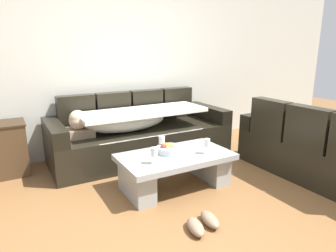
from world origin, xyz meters
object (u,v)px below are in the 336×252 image
object	(u,v)px
wine_glass_near_right	(207,143)
wine_glass_far_back	(162,140)
couch_along_wall	(138,134)
wine_glass_near_left	(154,153)
open_magazine	(197,148)
pair_of_shoes	(203,223)
fruit_bowl	(169,149)
couch_near_window	(324,150)
coffee_table	(175,167)

from	to	relation	value
wine_glass_near_right	wine_glass_far_back	bearing A→B (deg)	138.46
couch_along_wall	wine_glass_near_left	world-z (taller)	couch_along_wall
open_magazine	pair_of_shoes	xyz separation A→B (m)	(-0.50, -0.83, -0.34)
fruit_bowl	wine_glass_near_right	bearing A→B (deg)	-33.16
couch_near_window	pair_of_shoes	distance (m)	1.88
fruit_bowl	couch_along_wall	bearing A→B (deg)	86.22
fruit_bowl	open_magazine	xyz separation A→B (m)	(0.34, -0.04, -0.04)
wine_glass_far_back	open_magazine	size ratio (longest dim) A/B	0.59
fruit_bowl	wine_glass_far_back	xyz separation A→B (m)	(-0.03, 0.11, 0.08)
fruit_bowl	pair_of_shoes	world-z (taller)	fruit_bowl
wine_glass_near_left	open_magazine	size ratio (longest dim) A/B	0.59
coffee_table	wine_glass_near_right	bearing A→B (deg)	-25.39
wine_glass_far_back	pair_of_shoes	xyz separation A→B (m)	(-0.13, -0.97, -0.45)
couch_along_wall	pair_of_shoes	size ratio (longest dim) A/B	7.03
wine_glass_near_right	open_magazine	world-z (taller)	wine_glass_near_right
fruit_bowl	coffee_table	bearing A→B (deg)	-66.20
wine_glass_far_back	fruit_bowl	bearing A→B (deg)	-73.31
wine_glass_near_left	fruit_bowl	bearing A→B (deg)	35.96
coffee_table	wine_glass_near_left	world-z (taller)	wine_glass_near_left
couch_near_window	couch_along_wall	bearing A→B (deg)	44.05
pair_of_shoes	couch_near_window	bearing A→B (deg)	5.24
wine_glass_near_left	open_magazine	bearing A→B (deg)	15.26
coffee_table	pair_of_shoes	distance (m)	0.83
wine_glass_near_left	wine_glass_near_right	bearing A→B (deg)	-1.48
wine_glass_far_back	coffee_table	bearing A→B (deg)	-70.27
couch_near_window	open_magazine	distance (m)	1.50
wine_glass_near_left	pair_of_shoes	world-z (taller)	wine_glass_near_left
couch_near_window	fruit_bowl	xyz separation A→B (m)	(-1.69, 0.69, 0.08)
wine_glass_near_left	open_magazine	world-z (taller)	wine_glass_near_left
couch_near_window	coffee_table	size ratio (longest dim) A/B	1.62
couch_near_window	coffee_table	xyz separation A→B (m)	(-1.65, 0.62, -0.10)
couch_along_wall	wine_glass_near_left	size ratio (longest dim) A/B	14.68
couch_near_window	wine_glass_near_left	bearing A→B (deg)	76.09
wine_glass_near_right	couch_near_window	bearing A→B (deg)	-19.32
coffee_table	wine_glass_near_right	world-z (taller)	wine_glass_near_right
coffee_table	wine_glass_near_left	xyz separation A→B (m)	(-0.32, -0.13, 0.26)
coffee_table	open_magazine	xyz separation A→B (m)	(0.31, 0.04, 0.15)
coffee_table	wine_glass_near_left	size ratio (longest dim) A/B	7.23
couch_along_wall	couch_near_window	world-z (taller)	same
couch_along_wall	couch_near_window	bearing A→B (deg)	-45.95
fruit_bowl	wine_glass_near_right	world-z (taller)	wine_glass_near_right
wine_glass_near_left	wine_glass_far_back	distance (m)	0.40
couch_along_wall	pair_of_shoes	bearing A→B (deg)	-96.90
couch_along_wall	fruit_bowl	bearing A→B (deg)	-93.78
couch_near_window	coffee_table	bearing A→B (deg)	69.52
wine_glass_near_right	open_magazine	xyz separation A→B (m)	(0.00, 0.19, -0.11)
wine_glass_near_left	couch_along_wall	bearing A→B (deg)	73.63
wine_glass_near_left	wine_glass_far_back	size ratio (longest dim) A/B	1.00
couch_near_window	pair_of_shoes	bearing A→B (deg)	95.24
wine_glass_near_left	pair_of_shoes	size ratio (longest dim) A/B	0.48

